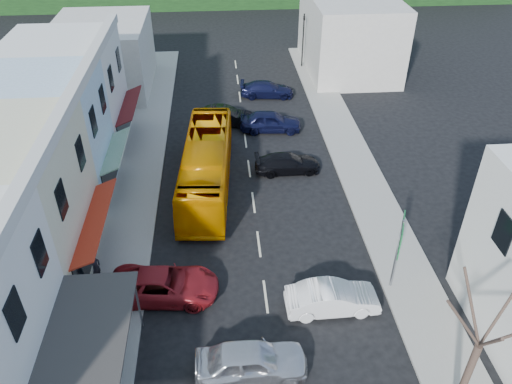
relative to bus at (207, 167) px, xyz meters
name	(u,v)px	position (x,y,z in m)	size (l,w,h in m)	color
ground	(266,296)	(2.87, -10.01, -1.55)	(120.00, 120.00, 0.00)	black
sidewalk_left	(137,189)	(-4.63, -0.01, -1.48)	(3.00, 52.00, 0.15)	gray
sidewalk_right	(362,179)	(10.37, -0.01, -1.48)	(3.00, 52.00, 0.15)	gray
shopfront_row	(19,186)	(-9.63, -5.01, 2.45)	(8.25, 30.00, 8.00)	silver
distant_block_left	(103,56)	(-9.13, 16.99, 1.45)	(8.00, 10.00, 6.00)	#B7B2A8
distant_block_right	(349,34)	(13.87, 19.99, 1.95)	(8.00, 12.00, 7.00)	#B7B2A8
bus	(207,167)	(0.00, 0.00, 0.00)	(2.50, 11.60, 3.10)	orange
car_silver	(251,363)	(1.84, -14.33, -0.85)	(1.80, 4.40, 1.40)	silver
car_white	(332,299)	(5.97, -11.08, -0.85)	(1.80, 4.40, 1.40)	white
car_red	(164,285)	(-2.13, -9.53, -0.85)	(1.90, 4.60, 1.40)	maroon
car_black_near	(288,163)	(5.48, 1.44, -0.85)	(1.84, 4.50, 1.40)	black
car_navy_mid	(271,123)	(4.93, 7.45, -0.85)	(1.80, 4.40, 1.40)	black
car_black_far	(225,117)	(1.37, 8.74, -0.85)	(1.80, 4.40, 1.40)	black
car_navy_far	(267,89)	(5.28, 13.90, -0.85)	(1.84, 4.50, 1.40)	black
pedestrian_left	(96,267)	(-5.63, -8.24, -0.55)	(0.60, 0.40, 1.70)	black
direction_sign	(397,255)	(9.27, -9.89, 0.63)	(0.93, 1.90, 4.35)	#12602B
street_tree	(479,346)	(9.86, -16.60, 2.34)	(3.08, 3.08, 7.79)	#35251E
traffic_signal	(303,41)	(9.47, 20.59, 1.11)	(0.66, 1.12, 5.32)	black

